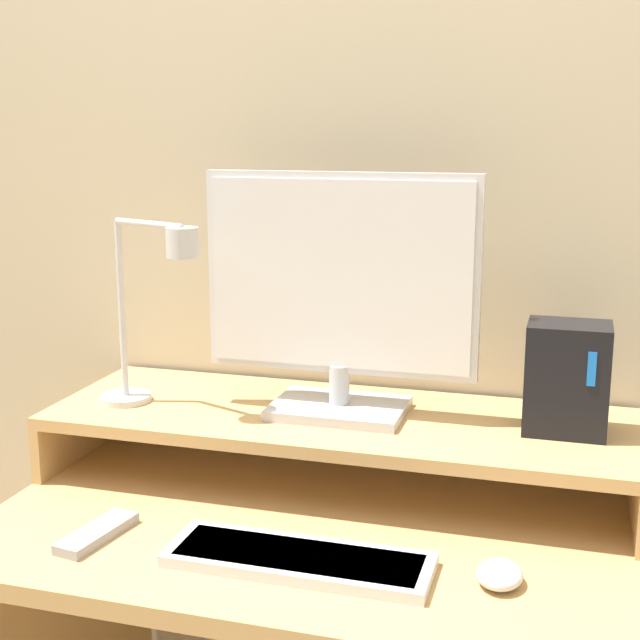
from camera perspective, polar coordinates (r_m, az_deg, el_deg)
wall_back at (r=1.70m, az=3.17°, el=9.19°), size 6.00×0.05×2.50m
desk at (r=1.59m, az=-0.41°, el=-19.70°), size 1.02×0.67×0.73m
monitor_shelf at (r=1.58m, az=1.22°, el=-6.65°), size 1.02×0.36×0.12m
monitor at (r=1.52m, az=1.41°, el=1.75°), size 0.48×0.17×0.42m
desk_lamp at (r=1.57m, az=-10.72°, el=1.00°), size 0.23×0.13×0.34m
router_dock at (r=1.51m, az=15.53°, el=-3.61°), size 0.13×0.10×0.18m
keyboard at (r=1.32m, az=-1.38°, el=-15.06°), size 0.38×0.12×0.02m
mouse at (r=1.29m, az=11.42°, el=-15.67°), size 0.06×0.08×0.03m
remote_control at (r=1.44m, az=-14.08°, el=-13.10°), size 0.07×0.15×0.02m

